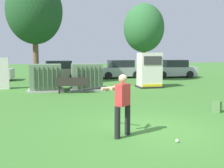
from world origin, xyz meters
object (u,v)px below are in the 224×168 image
Objects in this scene: transformer_west at (46,78)px; park_bench at (72,84)px; transformer_mid_west at (87,77)px; parked_car_left_of_center at (58,71)px; parked_car_right_of_center at (120,70)px; generator_enclosure at (149,70)px; parked_car_rightmost at (173,69)px; sports_ball at (177,141)px; batter at (121,102)px; backpack at (217,107)px.

transformer_west is 1.15× the size of park_bench.
transformer_mid_west is 6.84m from parked_car_left_of_center.
generator_enclosure is at bearing -87.17° from parked_car_right_of_center.
parked_car_left_of_center is 0.98× the size of parked_car_right_of_center.
transformer_mid_west is at bearing 0.05° from transformer_west.
parked_car_right_of_center is 1.03× the size of parked_car_rightmost.
parked_car_left_of_center is at bearing -172.99° from parked_car_right_of_center.
sports_ball is at bearing -106.14° from generator_enclosure.
transformer_mid_west is 1.21× the size of batter.
parked_car_left_of_center is (-2.71, 17.09, 0.71)m from sports_ball.
parked_car_right_of_center is (4.85, 8.50, 0.22)m from park_bench.
transformer_west is at bearing 103.18° from batter.
parked_car_left_of_center is (-1.41, 16.25, -0.22)m from batter.
transformer_west is 2.45m from transformer_mid_west.
transformer_west is 9.69m from parked_car_right_of_center.
generator_enclosure is 7.85m from backpack.
park_bench is 1.05× the size of batter.
parked_car_left_of_center is at bearing 82.79° from transformer_west.
batter reaches higher than sports_ball.
transformer_mid_west is at bearing 95.98° from sports_ball.
parked_car_rightmost is (9.82, 7.95, 0.22)m from park_bench.
parked_car_right_of_center and parked_car_rightmost have the same top height.
transformer_west is 6.71m from generator_enclosure.
park_bench is 4.17× the size of backpack.
transformer_mid_west and parked_car_right_of_center have the same top height.
park_bench is 0.43× the size of parked_car_left_of_center.
transformer_mid_west is at bearing -117.98° from parked_car_right_of_center.
transformer_west is at bearing -130.90° from parked_car_right_of_center.
generator_enclosure is 1.26× the size of park_bench.
transformer_mid_west is 1.54m from park_bench.
parked_car_rightmost is (11.31, 6.78, -0.04)m from transformer_west.
parked_car_left_of_center is at bearing 133.08° from generator_enclosure.
park_bench is at bearing -141.01° from parked_car_rightmost.
parked_car_left_of_center is 1.01× the size of parked_car_rightmost.
transformer_west and parked_car_right_of_center have the same top height.
backpack is at bearing -47.93° from transformer_west.
park_bench is 9.79m from parked_car_right_of_center.
park_bench is at bearing -119.72° from parked_car_right_of_center.
transformer_west is 0.49× the size of parked_car_left_of_center.
backpack reaches higher than sports_ball.
transformer_west is 11.06m from sports_ball.
transformer_mid_west is 8.53m from backpack.
generator_enclosure reaches higher than parked_car_left_of_center.
parked_car_rightmost is at bearing 71.87° from backpack.
transformer_mid_west reaches higher than backpack.
parked_car_rightmost is (9.07, 16.38, -0.22)m from batter.
park_bench is 8.47m from batter.
transformer_west is 6.70m from parked_car_left_of_center.
parked_car_right_of_center is (3.89, 7.32, -0.04)m from transformer_mid_west.
batter reaches higher than transformer_mid_west.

